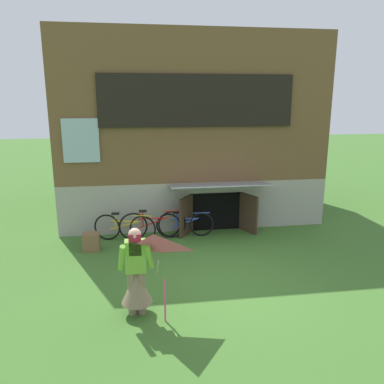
% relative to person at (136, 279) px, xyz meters
% --- Properties ---
extents(ground_plane, '(60.00, 60.00, 0.00)m').
position_rel_person_xyz_m(ground_plane, '(1.66, 1.03, -0.64)').
color(ground_plane, '#3D6B28').
extents(log_house, '(7.40, 5.89, 5.31)m').
position_rel_person_xyz_m(log_house, '(1.66, 6.41, 2.01)').
color(log_house, '#9E998E').
rests_on(log_house, ground_plane).
extents(person, '(0.60, 0.52, 1.53)m').
position_rel_person_xyz_m(person, '(0.00, 0.00, 0.00)').
color(person, '#7F6B51').
rests_on(person, ground_plane).
extents(kite, '(0.93, 0.92, 1.50)m').
position_rel_person_xyz_m(kite, '(0.29, -0.51, 0.58)').
color(kite, '#E54C7F').
rests_on(kite, ground_plane).
extents(bicycle_blue, '(1.52, 0.14, 0.70)m').
position_rel_person_xyz_m(bicycle_blue, '(1.28, 3.59, -0.30)').
color(bicycle_blue, black).
rests_on(bicycle_blue, ground_plane).
extents(bicycle_red, '(1.74, 0.10, 0.79)m').
position_rel_person_xyz_m(bicycle_red, '(0.43, 3.53, -0.26)').
color(bicycle_red, black).
rests_on(bicycle_red, ground_plane).
extents(bicycle_yellow, '(1.58, 0.46, 0.74)m').
position_rel_person_xyz_m(bicycle_yellow, '(-0.29, 3.51, -0.28)').
color(bicycle_yellow, black).
rests_on(bicycle_yellow, ground_plane).
extents(wooden_crate, '(0.39, 0.33, 0.43)m').
position_rel_person_xyz_m(wooden_crate, '(-1.08, 2.99, -0.43)').
color(wooden_crate, brown).
rests_on(wooden_crate, ground_plane).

